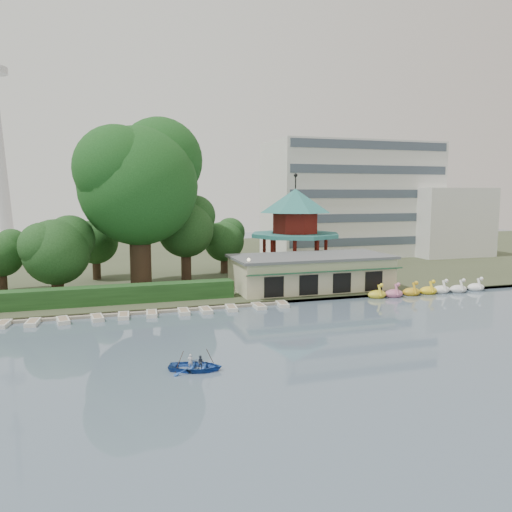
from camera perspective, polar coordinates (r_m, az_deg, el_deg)
name	(u,v)px	position (r m, az deg, el deg)	size (l,w,h in m)	color
ground_plane	(306,358)	(35.80, 5.72, -11.58)	(220.00, 220.00, 0.00)	slate
shore	(184,261)	(84.95, -8.20, -0.52)	(220.00, 70.00, 0.40)	#424930
embankment	(240,304)	(51.52, -1.90, -5.54)	(220.00, 0.60, 0.30)	gray
dock	(119,313)	(49.66, -15.41, -6.32)	(34.00, 1.60, 0.24)	gray
boathouse	(311,272)	(58.76, 6.29, -1.79)	(18.60, 9.39, 3.90)	beige
pavilion	(295,223)	(68.18, 4.50, 3.79)	(12.40, 12.40, 13.50)	beige
office_building	(367,203)	(92.46, 12.52, 5.93)	(38.00, 18.00, 20.00)	silver
hedge	(86,296)	(52.64, -18.86, -4.37)	(30.00, 2.00, 1.80)	#214A1E
lamp_post	(249,271)	(52.93, -0.84, -1.67)	(0.36, 0.36, 4.28)	black
big_tree	(140,177)	(59.54, -13.15, 8.74)	(14.96, 13.94, 20.07)	#3A281C
small_trees	(103,239)	(62.07, -17.04, 1.82)	(39.27, 16.52, 10.87)	#3A281C
swan_boats	(427,291)	(60.57, 19.01, -3.77)	(15.64, 2.13, 1.92)	yellow
moored_rowboats	(125,316)	(48.28, -14.76, -6.61)	(32.67, 2.72, 0.36)	silver
rowboat_with_passengers	(196,363)	(33.48, -6.92, -12.03)	(5.80, 4.98, 2.01)	#224DA5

